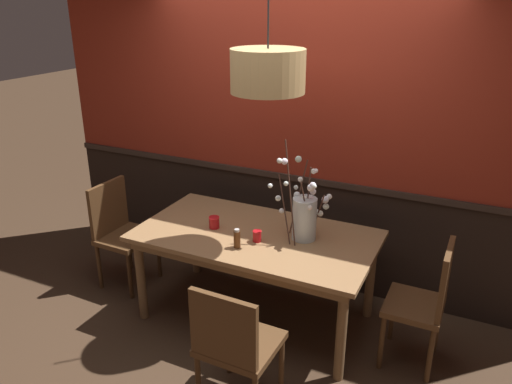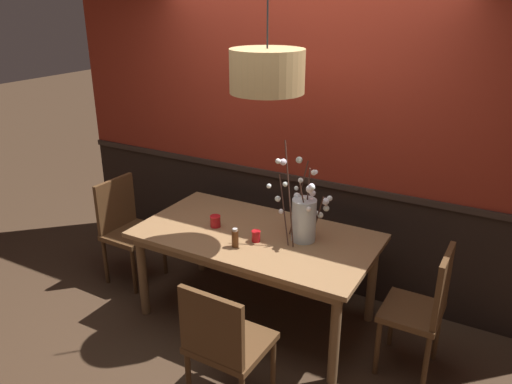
% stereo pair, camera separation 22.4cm
% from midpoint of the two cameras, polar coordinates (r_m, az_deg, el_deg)
% --- Properties ---
extents(ground_plane, '(24.00, 24.00, 0.00)m').
position_cam_midpoint_polar(ground_plane, '(4.22, 1.56, -13.87)').
color(ground_plane, '#422D1E').
extents(back_wall, '(4.62, 0.14, 2.89)m').
position_cam_midpoint_polar(back_wall, '(4.25, 6.60, 7.67)').
color(back_wall, black).
rests_on(back_wall, ground).
extents(dining_table, '(1.81, 0.98, 0.75)m').
position_cam_midpoint_polar(dining_table, '(3.87, 1.66, -5.81)').
color(dining_table, '#997047').
rests_on(dining_table, ground).
extents(chair_near_side_right, '(0.46, 0.45, 0.89)m').
position_cam_midpoint_polar(chair_near_side_right, '(3.14, -1.54, -16.60)').
color(chair_near_side_right, brown).
rests_on(chair_near_side_right, ground).
extents(chair_far_side_right, '(0.42, 0.43, 0.94)m').
position_cam_midpoint_polar(chair_far_side_right, '(4.59, 9.96, -3.47)').
color(chair_far_side_right, brown).
rests_on(chair_far_side_right, ground).
extents(chair_head_west_end, '(0.42, 0.47, 0.93)m').
position_cam_midpoint_polar(chair_head_west_end, '(4.62, -13.17, -3.62)').
color(chair_head_west_end, brown).
rests_on(chair_head_west_end, ground).
extents(chair_head_east_end, '(0.38, 0.42, 0.94)m').
position_cam_midpoint_polar(chair_head_east_end, '(3.62, 20.22, -12.00)').
color(chair_head_east_end, brown).
rests_on(chair_head_east_end, ground).
extents(chair_far_side_left, '(0.43, 0.44, 0.93)m').
position_cam_midpoint_polar(chair_far_side_left, '(4.80, 3.53, -2.21)').
color(chair_far_side_left, brown).
rests_on(chair_far_side_left, ground).
extents(vase_with_blossoms, '(0.39, 0.35, 0.75)m').
position_cam_midpoint_polar(vase_with_blossoms, '(3.70, 7.19, -2.92)').
color(vase_with_blossoms, silver).
rests_on(vase_with_blossoms, dining_table).
extents(candle_holder_nearer_center, '(0.07, 0.07, 0.09)m').
position_cam_midpoint_polar(candle_holder_nearer_center, '(3.70, 1.74, -5.03)').
color(candle_holder_nearer_center, red).
rests_on(candle_holder_nearer_center, dining_table).
extents(candle_holder_nearer_edge, '(0.08, 0.08, 0.09)m').
position_cam_midpoint_polar(candle_holder_nearer_edge, '(3.93, -3.01, -3.34)').
color(candle_holder_nearer_edge, red).
rests_on(candle_holder_nearer_edge, dining_table).
extents(condiment_bottle, '(0.05, 0.05, 0.14)m').
position_cam_midpoint_polar(condiment_bottle, '(3.61, -0.61, -5.28)').
color(condiment_bottle, brown).
rests_on(condiment_bottle, dining_table).
extents(pendant_lamp, '(0.50, 0.50, 1.06)m').
position_cam_midpoint_polar(pendant_lamp, '(3.40, 3.21, 13.50)').
color(pendant_lamp, tan).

